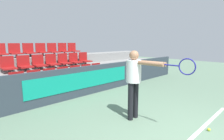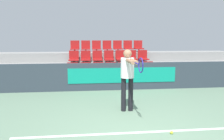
# 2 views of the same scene
# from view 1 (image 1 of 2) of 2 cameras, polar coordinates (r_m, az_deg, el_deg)

# --- Properties ---
(barrier_wall) EXTENTS (12.38, 0.14, 1.03)m
(barrier_wall) POSITION_cam_1_polar(r_m,az_deg,el_deg) (5.98, -11.81, -4.05)
(barrier_wall) COLOR #2D3842
(barrier_wall) RESTS_ON ground
(bleacher_tier_front) EXTENTS (11.98, 0.94, 0.42)m
(bleacher_tier_front) POSITION_cam_1_polar(r_m,az_deg,el_deg) (6.51, -14.41, -5.84)
(bleacher_tier_front) COLOR gray
(bleacher_tier_front) RESTS_ON ground
(bleacher_tier_middle) EXTENTS (11.98, 0.94, 0.84)m
(bleacher_tier_middle) POSITION_cam_1_polar(r_m,az_deg,el_deg) (7.27, -18.19, -2.73)
(bleacher_tier_middle) COLOR gray
(bleacher_tier_middle) RESTS_ON ground
(bleacher_tier_back) EXTENTS (11.98, 0.94, 1.26)m
(bleacher_tier_back) POSITION_cam_1_polar(r_m,az_deg,el_deg) (8.08, -21.22, -0.21)
(bleacher_tier_back) COLOR gray
(bleacher_tier_back) RESTS_ON ground
(stadium_chair_0) EXTENTS (0.43, 0.46, 0.55)m
(stadium_chair_0) POSITION_cam_1_polar(r_m,az_deg,el_deg) (5.94, -28.26, -3.71)
(stadium_chair_0) COLOR #333333
(stadium_chair_0) RESTS_ON bleacher_tier_front
(stadium_chair_1) EXTENTS (0.43, 0.46, 0.55)m
(stadium_chair_1) POSITION_cam_1_polar(r_m,az_deg,el_deg) (6.10, -23.61, -3.07)
(stadium_chair_1) COLOR #333333
(stadium_chair_1) RESTS_ON bleacher_tier_front
(stadium_chair_2) EXTENTS (0.43, 0.46, 0.55)m
(stadium_chair_2) POSITION_cam_1_polar(r_m,az_deg,el_deg) (6.29, -19.22, -2.45)
(stadium_chair_2) COLOR #333333
(stadium_chair_2) RESTS_ON bleacher_tier_front
(stadium_chair_3) EXTENTS (0.43, 0.46, 0.55)m
(stadium_chair_3) POSITION_cam_1_polar(r_m,az_deg,el_deg) (6.52, -15.12, -1.86)
(stadium_chair_3) COLOR #333333
(stadium_chair_3) RESTS_ON bleacher_tier_front
(stadium_chair_4) EXTENTS (0.43, 0.46, 0.55)m
(stadium_chair_4) POSITION_cam_1_polar(r_m,az_deg,el_deg) (6.78, -11.32, -1.30)
(stadium_chair_4) COLOR #333333
(stadium_chair_4) RESTS_ON bleacher_tier_front
(stadium_chair_5) EXTENTS (0.43, 0.46, 0.55)m
(stadium_chair_5) POSITION_cam_1_polar(r_m,az_deg,el_deg) (7.07, -7.81, -0.78)
(stadium_chair_5) COLOR #333333
(stadium_chair_5) RESTS_ON bleacher_tier_front
(stadium_chair_6) EXTENTS (0.43, 0.46, 0.55)m
(stadium_chair_6) POSITION_cam_1_polar(r_m,az_deg,el_deg) (7.38, -4.59, -0.30)
(stadium_chair_6) COLOR #333333
(stadium_chair_6) RESTS_ON bleacher_tier_front
(stadium_chair_7) EXTENTS (0.43, 0.46, 0.55)m
(stadium_chair_7) POSITION_cam_1_polar(r_m,az_deg,el_deg) (6.78, -30.76, 1.17)
(stadium_chair_7) COLOR #333333
(stadium_chair_7) RESTS_ON bleacher_tier_middle
(stadium_chair_8) EXTENTS (0.43, 0.46, 0.55)m
(stadium_chair_8) POSITION_cam_1_polar(r_m,az_deg,el_deg) (6.91, -26.62, 1.63)
(stadium_chair_8) COLOR #333333
(stadium_chair_8) RESTS_ON bleacher_tier_middle
(stadium_chair_9) EXTENTS (0.43, 0.46, 0.55)m
(stadium_chair_9) POSITION_cam_1_polar(r_m,az_deg,el_deg) (7.08, -22.65, 2.06)
(stadium_chair_9) COLOR #333333
(stadium_chair_9) RESTS_ON bleacher_tier_middle
(stadium_chair_10) EXTENTS (0.43, 0.46, 0.55)m
(stadium_chair_10) POSITION_cam_1_polar(r_m,az_deg,el_deg) (7.29, -18.89, 2.45)
(stadium_chair_10) COLOR #333333
(stadium_chair_10) RESTS_ON bleacher_tier_middle
(stadium_chair_11) EXTENTS (0.43, 0.46, 0.55)m
(stadium_chair_11) POSITION_cam_1_polar(r_m,az_deg,el_deg) (7.52, -15.34, 2.82)
(stadium_chair_11) COLOR #333333
(stadium_chair_11) RESTS_ON bleacher_tier_middle
(stadium_chair_12) EXTENTS (0.43, 0.46, 0.55)m
(stadium_chair_12) POSITION_cam_1_polar(r_m,az_deg,el_deg) (7.78, -12.01, 3.15)
(stadium_chair_12) COLOR #333333
(stadium_chair_12) RESTS_ON bleacher_tier_middle
(stadium_chair_13) EXTENTS (0.43, 0.46, 0.55)m
(stadium_chair_13) POSITION_cam_1_polar(r_m,az_deg,el_deg) (8.07, -8.91, 3.45)
(stadium_chair_13) COLOR #333333
(stadium_chair_13) RESTS_ON bleacher_tier_middle
(stadium_chair_14) EXTENTS (0.43, 0.46, 0.55)m
(stadium_chair_14) POSITION_cam_1_polar(r_m,az_deg,el_deg) (7.66, -32.70, 4.96)
(stadium_chair_14) COLOR #333333
(stadium_chair_14) RESTS_ON bleacher_tier_back
(stadium_chair_15) EXTENTS (0.43, 0.46, 0.55)m
(stadium_chair_15) POSITION_cam_1_polar(r_m,az_deg,el_deg) (7.78, -28.98, 5.31)
(stadium_chair_15) COLOR #333333
(stadium_chair_15) RESTS_ON bleacher_tier_back
(stadium_chair_16) EXTENTS (0.43, 0.46, 0.55)m
(stadium_chair_16) POSITION_cam_1_polar(r_m,az_deg,el_deg) (7.93, -25.38, 5.63)
(stadium_chair_16) COLOR #333333
(stadium_chair_16) RESTS_ON bleacher_tier_back
(stadium_chair_17) EXTENTS (0.43, 0.46, 0.55)m
(stadium_chair_17) POSITION_cam_1_polar(r_m,az_deg,el_deg) (8.11, -21.92, 5.91)
(stadium_chair_17) COLOR #333333
(stadium_chair_17) RESTS_ON bleacher_tier_back
(stadium_chair_18) EXTENTS (0.43, 0.46, 0.55)m
(stadium_chair_18) POSITION_cam_1_polar(r_m,az_deg,el_deg) (8.32, -18.63, 6.16)
(stadium_chair_18) COLOR #333333
(stadium_chair_18) RESTS_ON bleacher_tier_back
(stadium_chair_19) EXTENTS (0.43, 0.46, 0.55)m
(stadium_chair_19) POSITION_cam_1_polar(r_m,az_deg,el_deg) (8.56, -15.50, 6.38)
(stadium_chair_19) COLOR #333333
(stadium_chair_19) RESTS_ON bleacher_tier_back
(stadium_chair_20) EXTENTS (0.43, 0.46, 0.55)m
(stadium_chair_20) POSITION_cam_1_polar(r_m,az_deg,el_deg) (8.82, -12.55, 6.57)
(stadium_chair_20) COLOR #333333
(stadium_chair_20) RESTS_ON bleacher_tier_back
(tennis_player) EXTENTS (0.35, 1.56, 1.67)m
(tennis_player) POSITION_cam_1_polar(r_m,az_deg,el_deg) (4.14, 7.80, -2.23)
(tennis_player) COLOR black
(tennis_player) RESTS_ON ground
(tennis_ball) EXTENTS (0.07, 0.07, 0.07)m
(tennis_ball) POSITION_cam_1_polar(r_m,az_deg,el_deg) (4.41, 29.09, -16.62)
(tennis_ball) COLOR #CCDB33
(tennis_ball) RESTS_ON ground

